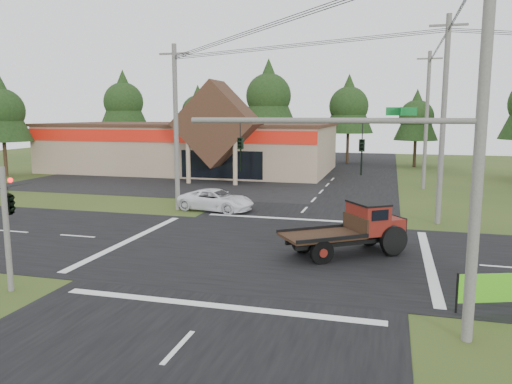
% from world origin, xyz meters
% --- Properties ---
extents(ground, '(120.00, 120.00, 0.00)m').
position_xyz_m(ground, '(0.00, 0.00, 0.00)').
color(ground, '#2E4217').
rests_on(ground, ground).
extents(road_ns, '(12.00, 120.00, 0.02)m').
position_xyz_m(road_ns, '(0.00, 0.00, 0.01)').
color(road_ns, black).
rests_on(road_ns, ground).
extents(road_ew, '(120.00, 12.00, 0.02)m').
position_xyz_m(road_ew, '(0.00, 0.00, 0.01)').
color(road_ew, black).
rests_on(road_ew, ground).
extents(parking_apron, '(28.00, 14.00, 0.02)m').
position_xyz_m(parking_apron, '(-14.00, 19.00, 0.01)').
color(parking_apron, black).
rests_on(parking_apron, ground).
extents(cvs_building, '(30.40, 18.20, 9.19)m').
position_xyz_m(cvs_building, '(-15.70, 29.57, 2.78)').
color(cvs_building, '#9E836B').
rests_on(cvs_building, ground).
extents(traffic_signal_mast, '(8.12, 0.24, 7.00)m').
position_xyz_m(traffic_signal_mast, '(5.82, -7.50, 4.43)').
color(traffic_signal_mast, '#595651').
rests_on(traffic_signal_mast, ground).
extents(traffic_signal_corner, '(0.53, 2.48, 4.40)m').
position_xyz_m(traffic_signal_corner, '(-7.50, -7.32, 3.52)').
color(traffic_signal_corner, '#595651').
rests_on(traffic_signal_corner, ground).
extents(utility_pole_nr, '(2.00, 0.30, 11.00)m').
position_xyz_m(utility_pole_nr, '(7.50, -7.50, 5.64)').
color(utility_pole_nr, '#595651').
rests_on(utility_pole_nr, ground).
extents(utility_pole_nw, '(2.00, 0.30, 10.50)m').
position_xyz_m(utility_pole_nw, '(-8.00, 8.00, 5.39)').
color(utility_pole_nw, '#595651').
rests_on(utility_pole_nw, ground).
extents(utility_pole_ne, '(2.00, 0.30, 11.50)m').
position_xyz_m(utility_pole_ne, '(8.00, 8.00, 5.89)').
color(utility_pole_ne, '#595651').
rests_on(utility_pole_ne, ground).
extents(utility_pole_n, '(2.00, 0.30, 11.20)m').
position_xyz_m(utility_pole_n, '(8.00, 22.00, 5.74)').
color(utility_pole_n, '#595651').
rests_on(utility_pole_n, ground).
extents(tree_row_a, '(6.72, 6.72, 12.12)m').
position_xyz_m(tree_row_a, '(-30.00, 40.00, 8.05)').
color(tree_row_a, '#332316').
rests_on(tree_row_a, ground).
extents(tree_row_b, '(5.60, 5.60, 10.10)m').
position_xyz_m(tree_row_b, '(-20.00, 42.00, 6.70)').
color(tree_row_b, '#332316').
rests_on(tree_row_b, ground).
extents(tree_row_c, '(7.28, 7.28, 13.13)m').
position_xyz_m(tree_row_c, '(-10.00, 41.00, 8.72)').
color(tree_row_c, '#332316').
rests_on(tree_row_c, ground).
extents(tree_row_d, '(6.16, 6.16, 11.11)m').
position_xyz_m(tree_row_d, '(0.00, 42.00, 7.38)').
color(tree_row_d, '#332316').
rests_on(tree_row_d, ground).
extents(tree_row_e, '(5.04, 5.04, 9.09)m').
position_xyz_m(tree_row_e, '(8.00, 40.00, 6.03)').
color(tree_row_e, '#332316').
rests_on(tree_row_e, ground).
extents(tree_side_w, '(5.60, 5.60, 10.10)m').
position_xyz_m(tree_side_w, '(-32.00, 20.00, 6.70)').
color(tree_side_w, '#332316').
rests_on(tree_side_w, ground).
extents(antique_flatbed_truck, '(5.82, 5.00, 2.35)m').
position_xyz_m(antique_flatbed_truck, '(3.49, 0.19, 1.17)').
color(antique_flatbed_truck, '#5C150D').
rests_on(antique_flatbed_truck, ground).
extents(white_pickup, '(5.26, 3.09, 1.37)m').
position_xyz_m(white_pickup, '(-5.51, 8.44, 0.69)').
color(white_pickup, white).
rests_on(white_pickup, ground).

